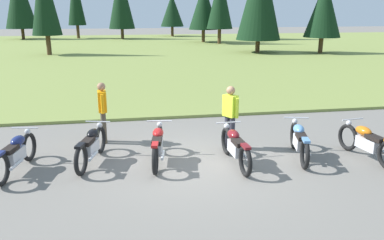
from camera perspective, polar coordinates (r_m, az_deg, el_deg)
name	(u,v)px	position (r m, az deg, el deg)	size (l,w,h in m)	color
ground_plane	(196,163)	(9.42, 0.63, -6.26)	(140.00, 140.00, 0.00)	slate
grass_moorland	(142,51)	(34.76, -7.33, 9.93)	(80.00, 44.00, 0.10)	olive
forest_treeline	(161,0)	(42.81, -4.57, 17.01)	(31.22, 25.69, 8.52)	#47331E
motorcycle_navy	(16,154)	(9.62, -24.26, -4.47)	(0.67, 2.08, 0.88)	black
motorcycle_black	(91,146)	(9.57, -14.44, -3.63)	(0.76, 2.06, 0.88)	black
motorcycle_red	(158,145)	(9.36, -5.00, -3.61)	(0.63, 2.09, 0.88)	black
motorcycle_maroon	(235,147)	(9.26, 6.32, -3.86)	(0.62, 2.10, 0.88)	black
motorcycle_sky_blue	(299,141)	(9.97, 15.36, -2.91)	(0.76, 2.06, 0.88)	black
motorcycle_orange	(367,142)	(10.40, 24.15, -2.98)	(0.65, 2.09, 0.88)	black
rider_with_back_turned	(103,109)	(10.84, -12.88, 1.57)	(0.25, 0.55, 1.67)	#4C4233
rider_checking_bike	(230,114)	(10.13, 5.56, 0.91)	(0.38, 0.48, 1.67)	#2D2D38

